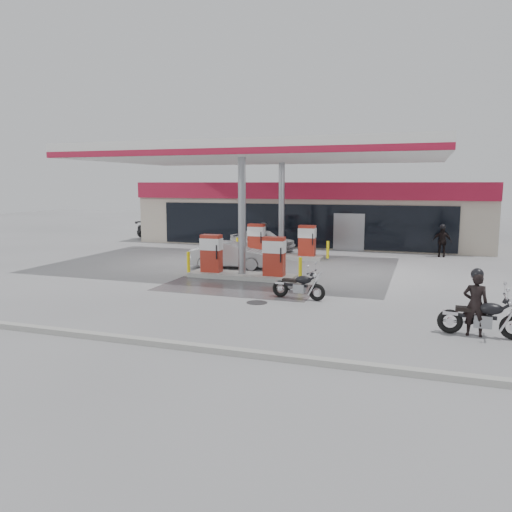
{
  "coord_description": "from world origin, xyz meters",
  "views": [
    {
      "loc": [
        7.17,
        -17.36,
        3.95
      ],
      "look_at": [
        1.15,
        0.42,
        1.2
      ],
      "focal_mm": 35.0,
      "sensor_mm": 36.0,
      "label": 1
    }
  ],
  "objects_px": {
    "pump_island_near": "(242,261)",
    "biker_main": "(475,304)",
    "sedan_white": "(263,240)",
    "pump_island_far": "(281,245)",
    "hatchback_silver": "(231,255)",
    "parked_car_left": "(164,231)",
    "parked_motorcycle": "(299,286)",
    "biker_walking": "(442,241)",
    "attendant": "(264,238)",
    "main_motorcycle": "(483,318)"
  },
  "relations": [
    {
      "from": "sedan_white",
      "to": "biker_main",
      "type": "bearing_deg",
      "value": -138.18
    },
    {
      "from": "parked_motorcycle",
      "to": "parked_car_left",
      "type": "distance_m",
      "value": 19.54
    },
    {
      "from": "main_motorcycle",
      "to": "parked_motorcycle",
      "type": "bearing_deg",
      "value": 157.69
    },
    {
      "from": "parked_motorcycle",
      "to": "parked_car_left",
      "type": "bearing_deg",
      "value": 140.47
    },
    {
      "from": "parked_motorcycle",
      "to": "biker_walking",
      "type": "xyz_separation_m",
      "value": [
        4.91,
        12.15,
        0.39
      ]
    },
    {
      "from": "pump_island_near",
      "to": "pump_island_far",
      "type": "bearing_deg",
      "value": 90.0
    },
    {
      "from": "sedan_white",
      "to": "biker_walking",
      "type": "distance_m",
      "value": 9.91
    },
    {
      "from": "main_motorcycle",
      "to": "biker_walking",
      "type": "height_order",
      "value": "biker_walking"
    },
    {
      "from": "parked_motorcycle",
      "to": "hatchback_silver",
      "type": "height_order",
      "value": "hatchback_silver"
    },
    {
      "from": "main_motorcycle",
      "to": "pump_island_near",
      "type": "bearing_deg",
      "value": 150.32
    },
    {
      "from": "pump_island_near",
      "to": "attendant",
      "type": "xyz_separation_m",
      "value": [
        -1.28,
        7.0,
        0.18
      ]
    },
    {
      "from": "parked_car_left",
      "to": "biker_walking",
      "type": "bearing_deg",
      "value": -78.48
    },
    {
      "from": "pump_island_near",
      "to": "biker_main",
      "type": "height_order",
      "value": "pump_island_near"
    },
    {
      "from": "biker_main",
      "to": "parked_motorcycle",
      "type": "height_order",
      "value": "biker_main"
    },
    {
      "from": "pump_island_near",
      "to": "parked_motorcycle",
      "type": "bearing_deg",
      "value": -43.19
    },
    {
      "from": "parked_motorcycle",
      "to": "parked_car_left",
      "type": "xyz_separation_m",
      "value": [
        -13.2,
        14.41,
        0.21
      ]
    },
    {
      "from": "main_motorcycle",
      "to": "biker_main",
      "type": "bearing_deg",
      "value": -178.81
    },
    {
      "from": "pump_island_near",
      "to": "hatchback_silver",
      "type": "xyz_separation_m",
      "value": [
        -1.38,
        2.2,
        -0.09
      ]
    },
    {
      "from": "biker_main",
      "to": "parked_motorcycle",
      "type": "xyz_separation_m",
      "value": [
        -5.32,
        2.63,
        -0.4
      ]
    },
    {
      "from": "main_motorcycle",
      "to": "sedan_white",
      "type": "distance_m",
      "value": 17.35
    },
    {
      "from": "hatchback_silver",
      "to": "biker_walking",
      "type": "xyz_separation_m",
      "value": [
        9.49,
        6.95,
        0.22
      ]
    },
    {
      "from": "parked_motorcycle",
      "to": "sedan_white",
      "type": "bearing_deg",
      "value": 121.84
    },
    {
      "from": "pump_island_near",
      "to": "sedan_white",
      "type": "distance_m",
      "value": 8.39
    },
    {
      "from": "sedan_white",
      "to": "pump_island_far",
      "type": "bearing_deg",
      "value": -136.22
    },
    {
      "from": "parked_motorcycle",
      "to": "biker_walking",
      "type": "bearing_deg",
      "value": 75.98
    },
    {
      "from": "attendant",
      "to": "hatchback_silver",
      "type": "relative_size",
      "value": 0.48
    },
    {
      "from": "biker_main",
      "to": "attendant",
      "type": "height_order",
      "value": "attendant"
    },
    {
      "from": "biker_main",
      "to": "sedan_white",
      "type": "relative_size",
      "value": 0.44
    },
    {
      "from": "hatchback_silver",
      "to": "biker_walking",
      "type": "bearing_deg",
      "value": -63.3
    },
    {
      "from": "pump_island_far",
      "to": "sedan_white",
      "type": "bearing_deg",
      "value": 128.56
    },
    {
      "from": "parked_motorcycle",
      "to": "hatchback_silver",
      "type": "bearing_deg",
      "value": 139.33
    },
    {
      "from": "hatchback_silver",
      "to": "parked_car_left",
      "type": "bearing_deg",
      "value": 33.58
    },
    {
      "from": "pump_island_near",
      "to": "biker_walking",
      "type": "height_order",
      "value": "pump_island_near"
    },
    {
      "from": "parked_car_left",
      "to": "sedan_white",
      "type": "bearing_deg",
      "value": -92.65
    },
    {
      "from": "pump_island_far",
      "to": "biker_main",
      "type": "xyz_separation_m",
      "value": [
        8.52,
        -11.63,
        0.13
      ]
    },
    {
      "from": "pump_island_near",
      "to": "attendant",
      "type": "distance_m",
      "value": 7.12
    },
    {
      "from": "hatchback_silver",
      "to": "biker_walking",
      "type": "relative_size",
      "value": 2.24
    },
    {
      "from": "pump_island_far",
      "to": "parked_motorcycle",
      "type": "distance_m",
      "value": 9.56
    },
    {
      "from": "parked_car_left",
      "to": "pump_island_near",
      "type": "bearing_deg",
      "value": -120.14
    },
    {
      "from": "parked_motorcycle",
      "to": "hatchback_silver",
      "type": "distance_m",
      "value": 6.93
    },
    {
      "from": "pump_island_far",
      "to": "sedan_white",
      "type": "height_order",
      "value": "pump_island_far"
    },
    {
      "from": "parked_motorcycle",
      "to": "sedan_white",
      "type": "relative_size",
      "value": 0.51
    },
    {
      "from": "biker_main",
      "to": "pump_island_near",
      "type": "bearing_deg",
      "value": -29.95
    },
    {
      "from": "biker_main",
      "to": "attendant",
      "type": "distance_m",
      "value": 15.98
    },
    {
      "from": "biker_main",
      "to": "main_motorcycle",
      "type": "bearing_deg",
      "value": -178.51
    },
    {
      "from": "parked_car_left",
      "to": "pump_island_far",
      "type": "bearing_deg",
      "value": -99.79
    },
    {
      "from": "attendant",
      "to": "pump_island_far",
      "type": "bearing_deg",
      "value": -152.32
    },
    {
      "from": "pump_island_far",
      "to": "parked_motorcycle",
      "type": "bearing_deg",
      "value": -70.44
    },
    {
      "from": "pump_island_far",
      "to": "parked_motorcycle",
      "type": "xyz_separation_m",
      "value": [
        3.2,
        -9.0,
        -0.27
      ]
    },
    {
      "from": "pump_island_far",
      "to": "parked_car_left",
      "type": "xyz_separation_m",
      "value": [
        -10.0,
        5.41,
        -0.06
      ]
    }
  ]
}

